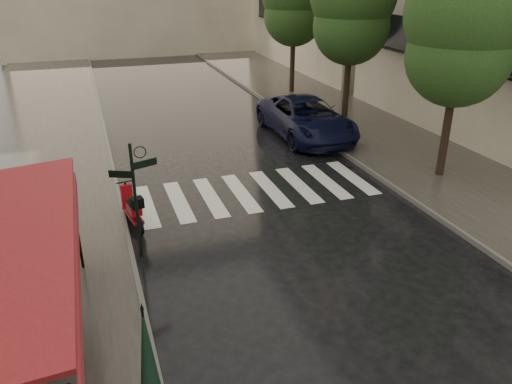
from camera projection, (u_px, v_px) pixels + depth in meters
ground at (215, 316)px, 10.80m from camera, size 120.00×120.00×0.00m
sidewalk_near at (29, 156)px, 19.80m from camera, size 6.00×60.00×0.12m
sidewalk_far at (358, 122)px, 24.15m from camera, size 5.50×60.00×0.12m
curb_near at (108, 147)px, 20.69m from camera, size 0.12×60.00×0.16m
curb_far at (305, 127)px, 23.32m from camera, size 0.12×60.00×0.16m
crosswalk at (256, 191)px, 16.85m from camera, size 7.85×3.20×0.01m
signpost at (135, 192)px, 12.28m from camera, size 1.17×0.29×3.10m
tree_near at (464, 22)px, 15.76m from camera, size 3.80×3.80×7.99m
tree_mid at (353, 0)px, 21.66m from camera, size 3.80×3.80×8.34m
pedestrian_with_umbrella at (32, 214)px, 11.19m from camera, size 1.39×1.41×2.57m
scooter at (133, 209)px, 14.35m from camera, size 0.64×1.76×1.17m
parked_car at (306, 118)px, 21.95m from camera, size 2.84×6.13×1.70m
parasol_back at (148, 361)px, 7.73m from camera, size 0.41×0.41×2.22m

